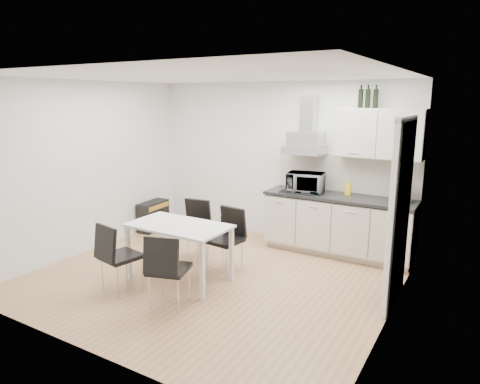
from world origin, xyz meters
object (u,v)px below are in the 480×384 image
(chair_far_right, at_px, (224,241))
(guitar_amp, at_px, (153,216))
(kitchenette, at_px, (342,201))
(chair_near_right, at_px, (169,270))
(floor_speaker, at_px, (226,222))
(chair_near_left, at_px, (121,257))
(dining_table, at_px, (179,231))
(chair_far_left, at_px, (192,231))

(chair_far_right, height_order, guitar_amp, chair_far_right)
(kitchenette, xyz_separation_m, chair_near_right, (-1.15, -2.63, -0.39))
(kitchenette, relative_size, guitar_amp, 3.94)
(kitchenette, height_order, floor_speaker, kitchenette)
(chair_near_left, relative_size, guitar_amp, 1.38)
(kitchenette, relative_size, chair_far_right, 2.86)
(kitchenette, distance_m, chair_near_left, 3.27)
(chair_far_right, distance_m, chair_near_left, 1.38)
(chair_near_left, height_order, chair_near_right, same)
(chair_far_right, relative_size, chair_near_left, 1.00)
(chair_far_right, height_order, floor_speaker, chair_far_right)
(kitchenette, xyz_separation_m, floor_speaker, (-2.17, 0.17, -0.69))
(kitchenette, distance_m, chair_far_right, 1.91)
(floor_speaker, bearing_deg, chair_far_right, -78.27)
(chair_near_right, distance_m, floor_speaker, 2.99)
(dining_table, distance_m, chair_far_right, 0.67)
(dining_table, bearing_deg, floor_speaker, 107.39)
(kitchenette, distance_m, chair_near_right, 2.90)
(chair_far_right, bearing_deg, guitar_amp, -17.47)
(kitchenette, xyz_separation_m, chair_far_left, (-1.79, -1.35, -0.39))
(dining_table, height_order, floor_speaker, dining_table)
(dining_table, height_order, chair_near_right, chair_near_right)
(chair_far_right, bearing_deg, dining_table, 60.72)
(kitchenette, height_order, chair_near_right, kitchenette)
(chair_near_right, bearing_deg, kitchenette, 49.45)
(chair_near_right, xyz_separation_m, guitar_amp, (-2.13, 2.12, -0.18))
(chair_far_right, xyz_separation_m, chair_near_right, (-0.01, -1.16, 0.00))
(chair_near_left, relative_size, floor_speaker, 3.23)
(chair_near_left, xyz_separation_m, floor_speaker, (-0.25, 2.79, -0.30))
(kitchenette, height_order, chair_far_right, kitchenette)
(chair_far_right, distance_m, floor_speaker, 1.96)
(chair_far_left, xyz_separation_m, chair_far_right, (0.64, -0.13, 0.00))
(guitar_amp, height_order, floor_speaker, guitar_amp)
(chair_far_right, relative_size, guitar_amp, 1.38)
(chair_far_left, distance_m, floor_speaker, 1.59)
(chair_far_left, height_order, guitar_amp, chair_far_left)
(dining_table, xyz_separation_m, chair_far_left, (-0.27, 0.64, -0.22))
(chair_near_left, xyz_separation_m, guitar_amp, (-1.38, 2.11, -0.18))
(chair_near_right, bearing_deg, chair_far_left, 99.48)
(kitchenette, bearing_deg, chair_far_left, -143.05)
(chair_far_right, bearing_deg, floor_speaker, -51.51)
(kitchenette, xyz_separation_m, chair_near_left, (-1.91, -2.63, -0.39))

